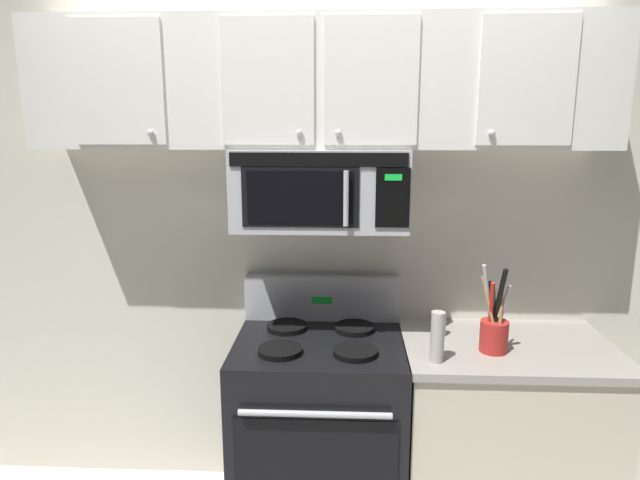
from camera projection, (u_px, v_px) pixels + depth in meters
back_wall at (323, 227)px, 2.78m from camera, size 5.20×0.10×2.70m
stove_range at (319, 428)px, 2.61m from camera, size 0.76×0.69×1.12m
over_range_microwave at (320, 188)px, 2.49m from camera, size 0.76×0.43×0.35m
upper_cabinets at (321, 84)px, 2.43m from camera, size 2.50×0.36×0.55m
counter_segment at (501, 435)px, 2.58m from camera, size 0.93×0.65×0.90m
utensil_crock_red at (494, 329)px, 2.38m from camera, size 0.13×0.13×0.39m
salt_shaker at (441, 325)px, 2.57m from camera, size 0.04×0.04×0.11m
pepper_mill at (437, 337)px, 2.28m from camera, size 0.06×0.06×0.21m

